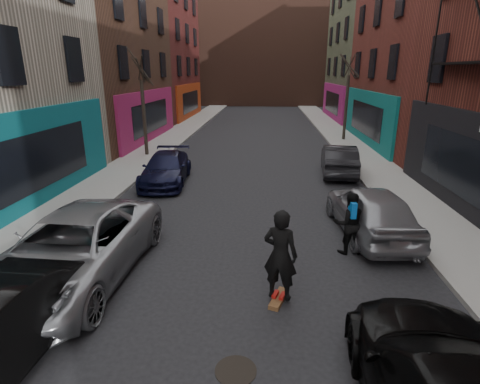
# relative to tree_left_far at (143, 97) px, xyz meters

# --- Properties ---
(sidewalk_left) EXTENTS (2.50, 84.00, 0.13)m
(sidewalk_left) POSITION_rel_tree_left_far_xyz_m (-0.05, 12.00, -3.31)
(sidewalk_left) COLOR gray
(sidewalk_left) RESTS_ON ground
(sidewalk_right) EXTENTS (2.50, 84.00, 0.13)m
(sidewalk_right) POSITION_rel_tree_left_far_xyz_m (12.45, 12.00, -3.31)
(sidewalk_right) COLOR gray
(sidewalk_right) RESTS_ON ground
(building_far) EXTENTS (40.00, 10.00, 14.00)m
(building_far) POSITION_rel_tree_left_far_xyz_m (6.20, 38.00, 3.62)
(building_far) COLOR #47281E
(building_far) RESTS_ON ground
(tree_left_far) EXTENTS (2.00, 2.00, 6.50)m
(tree_left_far) POSITION_rel_tree_left_far_xyz_m (0.00, 0.00, 0.00)
(tree_left_far) COLOR black
(tree_left_far) RESTS_ON sidewalk_left
(tree_right_far) EXTENTS (2.00, 2.00, 6.80)m
(tree_right_far) POSITION_rel_tree_left_far_xyz_m (12.40, 6.00, 0.15)
(tree_right_far) COLOR black
(tree_right_far) RESTS_ON sidewalk_right
(parked_left_far) EXTENTS (2.85, 5.82, 1.59)m
(parked_left_far) POSITION_rel_tree_left_far_xyz_m (2.53, -13.39, -2.58)
(parked_left_far) COLOR gray
(parked_left_far) RESTS_ON ground
(parked_left_end) EXTENTS (2.18, 4.64, 1.31)m
(parked_left_end) POSITION_rel_tree_left_far_xyz_m (2.55, -5.26, -2.73)
(parked_left_end) COLOR black
(parked_left_end) RESTS_ON ground
(parked_right_far) EXTENTS (2.21, 4.65, 1.53)m
(parked_right_far) POSITION_rel_tree_left_far_xyz_m (10.12, -10.21, -2.61)
(parked_right_far) COLOR gray
(parked_right_far) RESTS_ON ground
(parked_right_end) EXTENTS (1.91, 4.43, 1.42)m
(parked_right_end) POSITION_rel_tree_left_far_xyz_m (10.42, -3.16, -2.67)
(parked_right_end) COLOR black
(parked_right_end) RESTS_ON ground
(skateboard) EXTENTS (0.47, 0.83, 0.10)m
(skateboard) POSITION_rel_tree_left_far_xyz_m (7.29, -13.94, -3.33)
(skateboard) COLOR brown
(skateboard) RESTS_ON ground
(skateboarder) EXTENTS (0.85, 0.69, 2.01)m
(skateboarder) POSITION_rel_tree_left_far_xyz_m (7.29, -13.94, -2.28)
(skateboarder) COLOR black
(skateboarder) RESTS_ON skateboard
(pedestrian) EXTENTS (0.90, 0.74, 1.71)m
(pedestrian) POSITION_rel_tree_left_far_xyz_m (9.20, -11.51, -2.51)
(pedestrian) COLOR black
(pedestrian) RESTS_ON ground
(manhole) EXTENTS (0.86, 0.86, 0.01)m
(manhole) POSITION_rel_tree_left_far_xyz_m (6.53, -16.00, -3.37)
(manhole) COLOR black
(manhole) RESTS_ON ground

